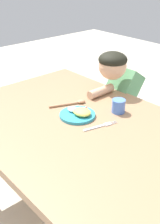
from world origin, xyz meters
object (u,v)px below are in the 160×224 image
Objects in this scene: spoon at (73,103)px; person at (120,104)px; plate at (79,113)px; drinking_cup at (118,106)px; fork at (100,126)px.

person reaches higher than spoon.
drinking_cup is (0.11, 0.20, 0.02)m from plate.
fork is 0.30m from spoon.
person reaches higher than fork.
person is at bearing 19.80° from spoon.
spoon reaches higher than fork.
spoon is at bearing 87.45° from person.
person reaches higher than drinking_cup.
fork is 0.90× the size of spoon.
plate is 1.01× the size of fork.
spoon is at bearing -151.88° from drinking_cup.
drinking_cup is at bearing 128.33° from person.
plate is 0.16m from fork.
spoon is (-0.14, 0.07, -0.01)m from plate.
plate is 0.15m from spoon.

